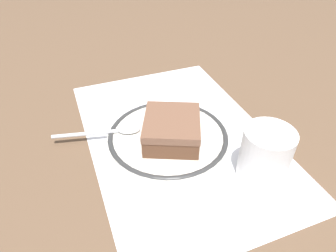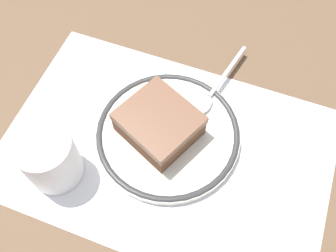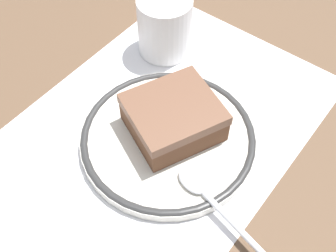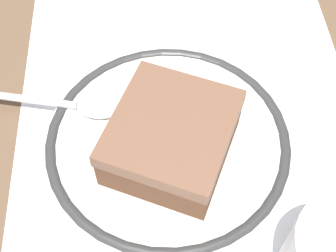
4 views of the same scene
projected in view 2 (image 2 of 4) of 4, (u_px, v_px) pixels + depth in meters
ground_plane at (166, 150)px, 0.55m from camera, size 2.40×2.40×0.00m
placemat at (166, 150)px, 0.55m from camera, size 0.47×0.31×0.00m
plate at (168, 134)px, 0.56m from camera, size 0.21×0.21×0.01m
cake_slice at (159, 124)px, 0.54m from camera, size 0.13×0.13×0.04m
spoon at (214, 90)px, 0.58m from camera, size 0.05×0.15×0.01m
cup at (51, 160)px, 0.51m from camera, size 0.07×0.07×0.08m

